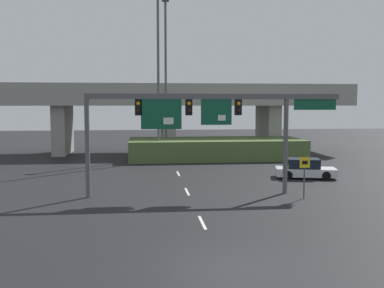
# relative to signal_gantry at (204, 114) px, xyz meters

# --- Properties ---
(ground_plane) EXTENTS (160.00, 160.00, 0.00)m
(ground_plane) POSITION_rel_signal_gantry_xyz_m (-0.90, -11.76, -4.88)
(ground_plane) COLOR black
(lane_markings) EXTENTS (0.14, 24.40, 0.01)m
(lane_markings) POSITION_rel_signal_gantry_xyz_m (-0.90, 4.80, -4.88)
(lane_markings) COLOR silver
(lane_markings) RESTS_ON ground
(signal_gantry) EXTENTS (15.18, 0.44, 6.05)m
(signal_gantry) POSITION_rel_signal_gantry_xyz_m (0.00, 0.00, 0.00)
(signal_gantry) COLOR #515456
(signal_gantry) RESTS_ON ground
(speed_limit_sign) EXTENTS (0.60, 0.11, 2.46)m
(speed_limit_sign) POSITION_rel_signal_gantry_xyz_m (5.60, -1.69, -3.28)
(speed_limit_sign) COLOR #4C4C4C
(speed_limit_sign) RESTS_ON ground
(highway_light_pole_near) EXTENTS (0.70, 0.36, 15.82)m
(highway_light_pole_near) POSITION_rel_signal_gantry_xyz_m (-1.32, 19.29, 3.40)
(highway_light_pole_near) COLOR #515456
(highway_light_pole_near) RESTS_ON ground
(highway_light_pole_far) EXTENTS (0.70, 0.36, 17.67)m
(highway_light_pole_far) POSITION_rel_signal_gantry_xyz_m (-2.16, 16.39, 4.33)
(highway_light_pole_far) COLOR #515456
(highway_light_pole_far) RESTS_ON ground
(overpass_bridge) EXTENTS (40.45, 7.48, 7.58)m
(overpass_bridge) POSITION_rel_signal_gantry_xyz_m (-0.90, 23.68, 0.35)
(overpass_bridge) COLOR gray
(overpass_bridge) RESTS_ON ground
(grass_embankment) EXTENTS (17.14, 6.92, 1.96)m
(grass_embankment) POSITION_rel_signal_gantry_xyz_m (3.57, 17.93, -3.91)
(grass_embankment) COLOR #4C6033
(grass_embankment) RESTS_ON ground
(parked_sedan_near_right) EXTENTS (4.64, 2.77, 1.44)m
(parked_sedan_near_right) POSITION_rel_signal_gantry_xyz_m (8.25, 5.38, -4.22)
(parked_sedan_near_right) COLOR silver
(parked_sedan_near_right) RESTS_ON ground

